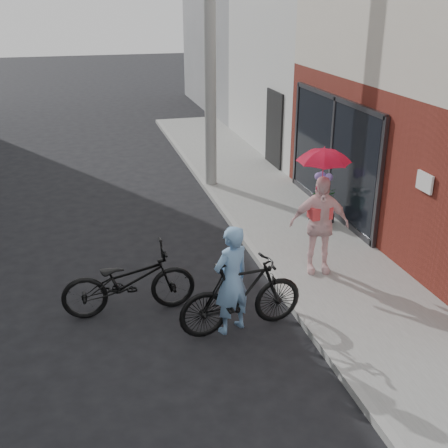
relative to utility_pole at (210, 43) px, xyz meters
name	(u,v)px	position (x,y,z in m)	size (l,w,h in m)	color
ground	(234,316)	(-1.10, -6.00, -3.50)	(80.00, 80.00, 0.00)	black
sidewalk	(310,245)	(1.00, -4.00, -3.44)	(2.20, 24.00, 0.12)	gray
curb	(253,252)	(-0.16, -4.00, -3.44)	(0.12, 24.00, 0.12)	#9E9E99
plaster_building	(382,31)	(6.10, 3.00, 0.00)	(8.00, 6.00, 7.00)	silver
east_building_far	(296,21)	(6.10, 10.00, 0.00)	(8.00, 8.00, 7.00)	gray
utility_pole	(210,43)	(0.00, 0.00, 0.00)	(0.28, 0.28, 7.00)	#9E9E99
officer	(231,280)	(-1.25, -6.35, -2.68)	(0.60, 0.39, 1.64)	#739FCD
bike_left	(129,281)	(-2.61, -5.46, -2.97)	(0.71, 2.02, 1.06)	black
bike_right	(241,295)	(-1.10, -6.36, -2.94)	(0.53, 1.88, 1.13)	black
kimono_woman	(319,225)	(0.63, -5.11, -2.53)	(1.00, 0.42, 1.70)	#FFD5D6
parasol	(324,154)	(0.63, -5.11, -1.31)	(0.84, 0.84, 0.74)	#F01C45
planter	(321,217)	(1.64, -3.06, -3.28)	(0.38, 0.38, 0.20)	black
potted_plant	(322,200)	(1.64, -3.06, -2.90)	(0.50, 0.44, 0.56)	#245A28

